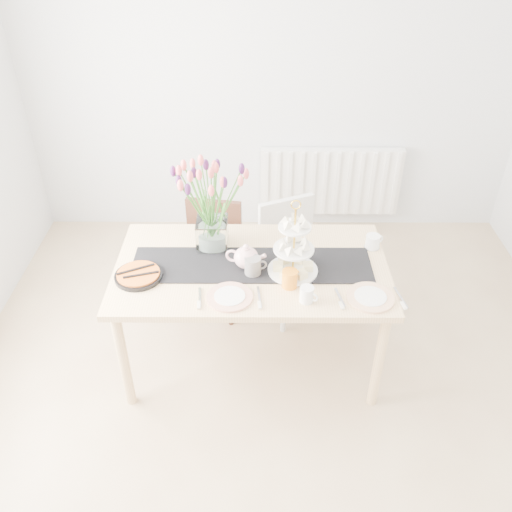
{
  "coord_description": "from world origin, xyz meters",
  "views": [
    {
      "loc": [
        -0.12,
        -1.97,
        2.64
      ],
      "look_at": [
        -0.13,
        0.53,
        0.85
      ],
      "focal_mm": 38.0,
      "sensor_mm": 36.0,
      "label": 1
    }
  ],
  "objects_px": {
    "radiator": "(330,182)",
    "plate_right": "(370,297)",
    "cake_stand": "(293,255)",
    "dining_table": "(252,276)",
    "tulip_vase": "(210,193)",
    "mug_white": "(307,294)",
    "mug_orange": "(290,279)",
    "tart_tin": "(139,275)",
    "plate_left": "(230,297)",
    "chair_white": "(292,250)",
    "cream_jug": "(373,242)",
    "chair_brown": "(212,249)",
    "mug_grey": "(253,266)",
    "teapot": "(246,257)"
  },
  "relations": [
    {
      "from": "plate_right",
      "to": "cake_stand",
      "type": "bearing_deg",
      "value": 150.34
    },
    {
      "from": "tulip_vase",
      "to": "plate_right",
      "type": "relative_size",
      "value": 2.62
    },
    {
      "from": "mug_orange",
      "to": "tart_tin",
      "type": "bearing_deg",
      "value": 129.49
    },
    {
      "from": "radiator",
      "to": "cake_stand",
      "type": "distance_m",
      "value": 1.78
    },
    {
      "from": "plate_right",
      "to": "mug_orange",
      "type": "bearing_deg",
      "value": 166.58
    },
    {
      "from": "radiator",
      "to": "mug_white",
      "type": "bearing_deg",
      "value": -100.52
    },
    {
      "from": "dining_table",
      "to": "cake_stand",
      "type": "bearing_deg",
      "value": -14.82
    },
    {
      "from": "tulip_vase",
      "to": "mug_orange",
      "type": "relative_size",
      "value": 6.54
    },
    {
      "from": "radiator",
      "to": "plate_right",
      "type": "height_order",
      "value": "plate_right"
    },
    {
      "from": "radiator",
      "to": "chair_brown",
      "type": "height_order",
      "value": "chair_brown"
    },
    {
      "from": "radiator",
      "to": "chair_brown",
      "type": "distance_m",
      "value": 1.39
    },
    {
      "from": "teapot",
      "to": "cream_jug",
      "type": "xyz_separation_m",
      "value": [
        0.77,
        0.21,
        -0.03
      ]
    },
    {
      "from": "radiator",
      "to": "teapot",
      "type": "xyz_separation_m",
      "value": [
        -0.69,
        -1.63,
        0.37
      ]
    },
    {
      "from": "chair_white",
      "to": "mug_grey",
      "type": "bearing_deg",
      "value": -136.52
    },
    {
      "from": "chair_brown",
      "to": "chair_white",
      "type": "height_order",
      "value": "chair_white"
    },
    {
      "from": "teapot",
      "to": "mug_white",
      "type": "relative_size",
      "value": 2.5
    },
    {
      "from": "cake_stand",
      "to": "chair_brown",
      "type": "bearing_deg",
      "value": 128.83
    },
    {
      "from": "mug_orange",
      "to": "chair_white",
      "type": "bearing_deg",
      "value": 39.79
    },
    {
      "from": "mug_grey",
      "to": "plate_right",
      "type": "height_order",
      "value": "mug_grey"
    },
    {
      "from": "tulip_vase",
      "to": "radiator",
      "type": "bearing_deg",
      "value": 57.74
    },
    {
      "from": "mug_white",
      "to": "plate_right",
      "type": "bearing_deg",
      "value": 37.98
    },
    {
      "from": "plate_left",
      "to": "radiator",
      "type": "bearing_deg",
      "value": 68.0
    },
    {
      "from": "cream_jug",
      "to": "mug_white",
      "type": "relative_size",
      "value": 0.95
    },
    {
      "from": "dining_table",
      "to": "chair_white",
      "type": "xyz_separation_m",
      "value": [
        0.27,
        0.55,
        -0.2
      ]
    },
    {
      "from": "dining_table",
      "to": "mug_white",
      "type": "bearing_deg",
      "value": -46.92
    },
    {
      "from": "cake_stand",
      "to": "plate_right",
      "type": "height_order",
      "value": "cake_stand"
    },
    {
      "from": "cake_stand",
      "to": "mug_orange",
      "type": "bearing_deg",
      "value": -100.61
    },
    {
      "from": "teapot",
      "to": "mug_grey",
      "type": "distance_m",
      "value": 0.08
    },
    {
      "from": "mug_orange",
      "to": "plate_left",
      "type": "height_order",
      "value": "mug_orange"
    },
    {
      "from": "mug_orange",
      "to": "mug_white",
      "type": "bearing_deg",
      "value": -101.73
    },
    {
      "from": "tulip_vase",
      "to": "mug_white",
      "type": "relative_size",
      "value": 7.45
    },
    {
      "from": "dining_table",
      "to": "mug_orange",
      "type": "relative_size",
      "value": 15.43
    },
    {
      "from": "dining_table",
      "to": "chair_brown",
      "type": "height_order",
      "value": "chair_brown"
    },
    {
      "from": "tulip_vase",
      "to": "mug_white",
      "type": "xyz_separation_m",
      "value": [
        0.54,
        -0.51,
        -0.33
      ]
    },
    {
      "from": "radiator",
      "to": "plate_right",
      "type": "distance_m",
      "value": 1.93
    },
    {
      "from": "teapot",
      "to": "mug_white",
      "type": "xyz_separation_m",
      "value": [
        0.33,
        -0.3,
        -0.03
      ]
    },
    {
      "from": "plate_left",
      "to": "teapot",
      "type": "bearing_deg",
      "value": 72.93
    },
    {
      "from": "mug_white",
      "to": "mug_orange",
      "type": "xyz_separation_m",
      "value": [
        -0.08,
        0.13,
        0.01
      ]
    },
    {
      "from": "radiator",
      "to": "plate_left",
      "type": "height_order",
      "value": "plate_left"
    },
    {
      "from": "radiator",
      "to": "dining_table",
      "type": "bearing_deg",
      "value": -112.12
    },
    {
      "from": "mug_grey",
      "to": "plate_left",
      "type": "relative_size",
      "value": 0.44
    },
    {
      "from": "dining_table",
      "to": "plate_right",
      "type": "relative_size",
      "value": 6.17
    },
    {
      "from": "tart_tin",
      "to": "plate_right",
      "type": "distance_m",
      "value": 1.3
    },
    {
      "from": "cake_stand",
      "to": "mug_white",
      "type": "bearing_deg",
      "value": -76.72
    },
    {
      "from": "mug_grey",
      "to": "teapot",
      "type": "bearing_deg",
      "value": 108.91
    },
    {
      "from": "cream_jug",
      "to": "plate_left",
      "type": "relative_size",
      "value": 0.35
    },
    {
      "from": "dining_table",
      "to": "cream_jug",
      "type": "relative_size",
      "value": 18.42
    },
    {
      "from": "mug_grey",
      "to": "plate_left",
      "type": "bearing_deg",
      "value": -132.78
    },
    {
      "from": "tulip_vase",
      "to": "plate_right",
      "type": "height_order",
      "value": "tulip_vase"
    },
    {
      "from": "chair_brown",
      "to": "cream_jug",
      "type": "bearing_deg",
      "value": -12.19
    }
  ]
}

